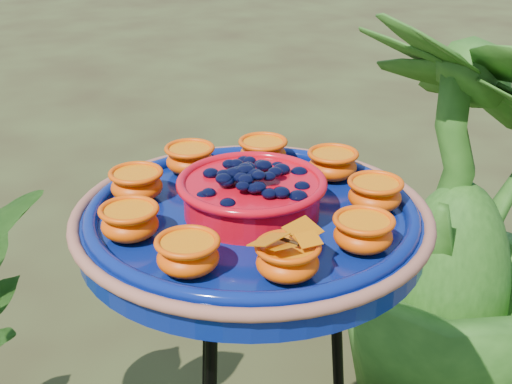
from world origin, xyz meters
The scene contains 2 objects.
feeder_dish centered at (-0.09, 0.13, 0.91)m, with size 0.47×0.47×0.10m.
shrub_back_right centered at (0.68, 0.48, 0.52)m, with size 0.58×0.58×1.04m, color #204A13.
Camera 1 is at (-0.49, -0.58, 1.33)m, focal length 50.00 mm.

